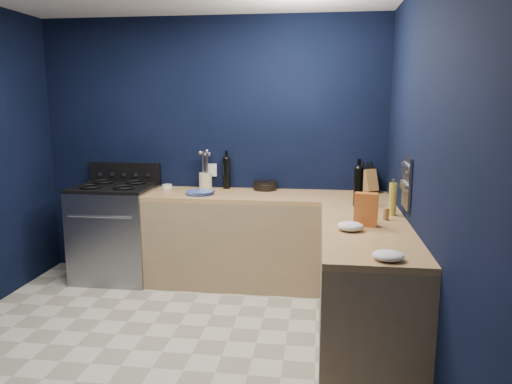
% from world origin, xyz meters
% --- Properties ---
extents(floor, '(3.50, 3.50, 0.02)m').
position_xyz_m(floor, '(0.00, 0.00, -0.01)').
color(floor, beige).
rests_on(floor, ground).
extents(wall_back, '(3.50, 0.02, 2.60)m').
position_xyz_m(wall_back, '(0.00, 1.76, 1.30)').
color(wall_back, black).
rests_on(wall_back, ground).
extents(wall_right, '(0.02, 3.50, 2.60)m').
position_xyz_m(wall_right, '(1.76, 0.00, 1.30)').
color(wall_right, black).
rests_on(wall_right, ground).
extents(cab_back, '(2.30, 0.63, 0.86)m').
position_xyz_m(cab_back, '(0.60, 1.44, 0.43)').
color(cab_back, '#987B54').
rests_on(cab_back, floor).
extents(top_back, '(2.30, 0.63, 0.04)m').
position_xyz_m(top_back, '(0.60, 1.44, 0.88)').
color(top_back, olive).
rests_on(top_back, cab_back).
extents(cab_right, '(0.63, 1.67, 0.86)m').
position_xyz_m(cab_right, '(1.44, 0.29, 0.43)').
color(cab_right, '#987B54').
rests_on(cab_right, floor).
extents(top_right, '(0.63, 1.67, 0.04)m').
position_xyz_m(top_right, '(1.44, 0.29, 0.88)').
color(top_right, olive).
rests_on(top_right, cab_right).
extents(gas_range, '(0.76, 0.66, 0.92)m').
position_xyz_m(gas_range, '(-0.93, 1.42, 0.46)').
color(gas_range, gray).
rests_on(gas_range, floor).
extents(oven_door, '(0.59, 0.02, 0.42)m').
position_xyz_m(oven_door, '(-0.93, 1.10, 0.45)').
color(oven_door, black).
rests_on(oven_door, gas_range).
extents(cooktop, '(0.76, 0.66, 0.03)m').
position_xyz_m(cooktop, '(-0.93, 1.42, 0.94)').
color(cooktop, black).
rests_on(cooktop, gas_range).
extents(backguard, '(0.76, 0.06, 0.20)m').
position_xyz_m(backguard, '(-0.93, 1.72, 1.04)').
color(backguard, black).
rests_on(backguard, gas_range).
extents(spice_panel, '(0.02, 0.28, 0.38)m').
position_xyz_m(spice_panel, '(1.74, 0.55, 1.18)').
color(spice_panel, gray).
rests_on(spice_panel, wall_right).
extents(wall_outlet, '(0.09, 0.02, 0.13)m').
position_xyz_m(wall_outlet, '(0.00, 1.74, 1.08)').
color(wall_outlet, white).
rests_on(wall_outlet, wall_back).
extents(plate_stack, '(0.31, 0.31, 0.03)m').
position_xyz_m(plate_stack, '(-0.04, 1.34, 0.92)').
color(plate_stack, '#405798').
rests_on(plate_stack, top_back).
extents(ramekin, '(0.12, 0.12, 0.04)m').
position_xyz_m(ramekin, '(-0.45, 1.63, 0.92)').
color(ramekin, white).
rests_on(ramekin, top_back).
extents(utensil_crock, '(0.14, 0.14, 0.16)m').
position_xyz_m(utensil_crock, '(-0.05, 1.65, 0.98)').
color(utensil_crock, beige).
rests_on(utensil_crock, top_back).
extents(wine_bottle_back, '(0.08, 0.08, 0.31)m').
position_xyz_m(wine_bottle_back, '(0.16, 1.69, 1.05)').
color(wine_bottle_back, black).
rests_on(wine_bottle_back, top_back).
extents(lemon_basket, '(0.26, 0.26, 0.09)m').
position_xyz_m(lemon_basket, '(0.56, 1.66, 0.94)').
color(lemon_basket, black).
rests_on(lemon_basket, top_back).
extents(knife_block, '(0.22, 0.27, 0.26)m').
position_xyz_m(knife_block, '(1.55, 1.66, 1.01)').
color(knife_block, olive).
rests_on(knife_block, top_back).
extents(wine_bottle_right, '(0.09, 0.09, 0.32)m').
position_xyz_m(wine_bottle_right, '(1.42, 1.00, 1.06)').
color(wine_bottle_right, black).
rests_on(wine_bottle_right, top_right).
extents(oil_bottle, '(0.06, 0.06, 0.26)m').
position_xyz_m(oil_bottle, '(1.66, 0.69, 1.03)').
color(oil_bottle, '#A69E38').
rests_on(oil_bottle, top_right).
extents(spice_jar_near, '(0.06, 0.06, 0.09)m').
position_xyz_m(spice_jar_near, '(1.41, 0.68, 0.95)').
color(spice_jar_near, olive).
rests_on(spice_jar_near, top_right).
extents(spice_jar_far, '(0.05, 0.05, 0.09)m').
position_xyz_m(spice_jar_far, '(1.59, 0.53, 0.95)').
color(spice_jar_far, olive).
rests_on(spice_jar_far, top_right).
extents(crouton_bag, '(0.17, 0.10, 0.24)m').
position_xyz_m(crouton_bag, '(1.43, 0.33, 1.02)').
color(crouton_bag, '#A23124').
rests_on(crouton_bag, top_right).
extents(towel_front, '(0.21, 0.19, 0.06)m').
position_xyz_m(towel_front, '(1.31, 0.18, 0.93)').
color(towel_front, white).
rests_on(towel_front, top_right).
extents(towel_end, '(0.18, 0.16, 0.05)m').
position_xyz_m(towel_end, '(1.49, -0.44, 0.93)').
color(towel_end, white).
rests_on(towel_end, top_right).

